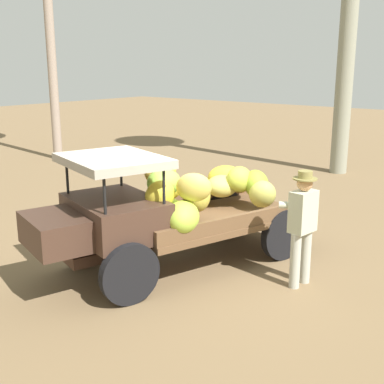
% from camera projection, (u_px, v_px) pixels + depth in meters
% --- Properties ---
extents(ground_plane, '(60.00, 60.00, 0.00)m').
position_uv_depth(ground_plane, '(173.00, 263.00, 8.11)').
color(ground_plane, brown).
extents(truck, '(4.66, 2.76, 1.86)m').
position_uv_depth(truck, '(169.00, 208.00, 7.78)').
color(truck, '#412B21').
rests_on(truck, ground).
extents(farmer, '(0.52, 0.48, 1.69)m').
position_uv_depth(farmer, '(302.00, 221.00, 7.08)').
color(farmer, '#B0B0A1').
rests_on(farmer, ground).
extents(wooden_crate, '(0.70, 0.75, 0.39)m').
position_uv_depth(wooden_crate, '(258.00, 216.00, 9.97)').
color(wooden_crate, '#7B684A').
rests_on(wooden_crate, ground).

